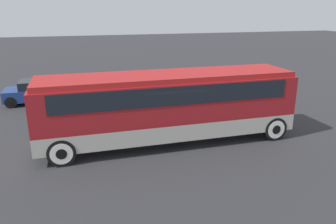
{
  "coord_description": "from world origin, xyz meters",
  "views": [
    {
      "loc": [
        -3.66,
        -12.55,
        5.48
      ],
      "look_at": [
        0.0,
        0.0,
        1.33
      ],
      "focal_mm": 35.0,
      "sensor_mm": 36.0,
      "label": 1
    }
  ],
  "objects": [
    {
      "name": "tour_bus",
      "position": [
        0.1,
        -0.0,
        1.79
      ],
      "size": [
        10.65,
        2.52,
        2.96
      ],
      "color": "#B7B2A8",
      "rests_on": "ground_plane"
    },
    {
      "name": "ground_plane",
      "position": [
        0.0,
        0.0,
        0.0
      ],
      "size": [
        120.0,
        120.0,
        0.0
      ],
      "primitive_type": "plane",
      "color": "#2D2D30"
    },
    {
      "name": "parked_car_near",
      "position": [
        5.32,
        8.06,
        0.7
      ],
      "size": [
        4.58,
        1.84,
        1.43
      ],
      "color": "silver",
      "rests_on": "ground_plane"
    },
    {
      "name": "parked_car_mid",
      "position": [
        -5.52,
        8.1,
        0.7
      ],
      "size": [
        4.51,
        1.85,
        1.38
      ],
      "color": "navy",
      "rests_on": "ground_plane"
    }
  ]
}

